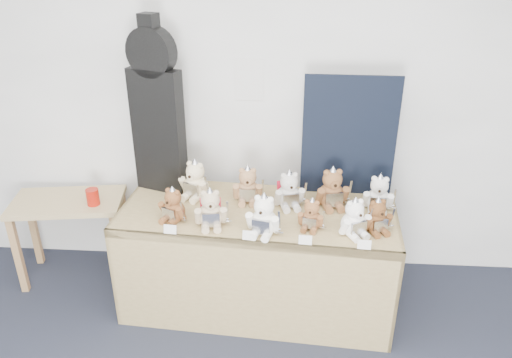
# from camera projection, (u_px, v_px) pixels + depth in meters

# --- Properties ---
(room_shell) EXTENTS (6.00, 6.00, 6.00)m
(room_shell) POSITION_uv_depth(u_px,v_px,m) (249.00, 80.00, 3.56)
(room_shell) COLOR white
(room_shell) RESTS_ON floor
(display_table) EXTENTS (1.92, 0.92, 0.78)m
(display_table) POSITION_uv_depth(u_px,v_px,m) (256.00, 237.00, 3.39)
(display_table) COLOR olive
(display_table) RESTS_ON floor
(side_table) EXTENTS (0.87, 0.56, 0.68)m
(side_table) POSITION_uv_depth(u_px,v_px,m) (69.00, 214.00, 3.79)
(side_table) COLOR tan
(side_table) RESTS_ON floor
(guitar_case) EXTENTS (0.39, 0.23, 1.24)m
(guitar_case) POSITION_uv_depth(u_px,v_px,m) (157.00, 109.00, 3.42)
(guitar_case) COLOR black
(guitar_case) RESTS_ON display_table
(navy_board) EXTENTS (0.65, 0.04, 0.86)m
(navy_board) POSITION_uv_depth(u_px,v_px,m) (349.00, 137.00, 3.43)
(navy_board) COLOR black
(navy_board) RESTS_ON display_table
(red_cup) EXTENTS (0.09, 0.09, 0.12)m
(red_cup) POSITION_uv_depth(u_px,v_px,m) (93.00, 197.00, 3.65)
(red_cup) COLOR #AA170B
(red_cup) RESTS_ON side_table
(teddy_front_far_left) EXTENTS (0.20, 0.20, 0.26)m
(teddy_front_far_left) POSITION_uv_depth(u_px,v_px,m) (173.00, 206.00, 3.23)
(teddy_front_far_left) COLOR brown
(teddy_front_far_left) RESTS_ON display_table
(teddy_front_left) EXTENTS (0.24, 0.21, 0.29)m
(teddy_front_left) POSITION_uv_depth(u_px,v_px,m) (211.00, 210.00, 3.16)
(teddy_front_left) COLOR tan
(teddy_front_left) RESTS_ON display_table
(teddy_front_centre) EXTENTS (0.24, 0.22, 0.30)m
(teddy_front_centre) POSITION_uv_depth(u_px,v_px,m) (264.00, 216.00, 3.08)
(teddy_front_centre) COLOR white
(teddy_front_centre) RESTS_ON display_table
(teddy_front_right) EXTENTS (0.19, 0.17, 0.23)m
(teddy_front_right) POSITION_uv_depth(u_px,v_px,m) (311.00, 215.00, 3.14)
(teddy_front_right) COLOR brown
(teddy_front_right) RESTS_ON display_table
(teddy_front_far_right) EXTENTS (0.23, 0.22, 0.27)m
(teddy_front_far_right) POSITION_uv_depth(u_px,v_px,m) (354.00, 219.00, 3.07)
(teddy_front_far_right) COLOR white
(teddy_front_far_right) RESTS_ON display_table
(teddy_front_end) EXTENTS (0.21, 0.20, 0.25)m
(teddy_front_end) POSITION_uv_depth(u_px,v_px,m) (377.00, 217.00, 3.10)
(teddy_front_end) COLOR brown
(teddy_front_end) RESTS_ON display_table
(teddy_back_left) EXTENTS (0.25, 0.24, 0.31)m
(teddy_back_left) POSITION_uv_depth(u_px,v_px,m) (195.00, 181.00, 3.51)
(teddy_back_left) COLOR beige
(teddy_back_left) RESTS_ON display_table
(teddy_back_centre_left) EXTENTS (0.24, 0.19, 0.29)m
(teddy_back_centre_left) POSITION_uv_depth(u_px,v_px,m) (248.00, 186.00, 3.46)
(teddy_back_centre_left) COLOR #A67A53
(teddy_back_centre_left) RESTS_ON display_table
(teddy_back_centre_right) EXTENTS (0.24, 0.22, 0.29)m
(teddy_back_centre_right) POSITION_uv_depth(u_px,v_px,m) (289.00, 191.00, 3.39)
(teddy_back_centre_right) COLOR beige
(teddy_back_centre_right) RESTS_ON display_table
(teddy_back_right) EXTENTS (0.26, 0.23, 0.31)m
(teddy_back_right) POSITION_uv_depth(u_px,v_px,m) (332.00, 190.00, 3.39)
(teddy_back_right) COLOR brown
(teddy_back_right) RESTS_ON display_table
(teddy_back_end) EXTENTS (0.23, 0.20, 0.28)m
(teddy_back_end) POSITION_uv_depth(u_px,v_px,m) (379.00, 195.00, 3.35)
(teddy_back_end) COLOR white
(teddy_back_end) RESTS_ON display_table
(entry_card_a) EXTENTS (0.08, 0.02, 0.06)m
(entry_card_a) POSITION_uv_depth(u_px,v_px,m) (170.00, 229.00, 3.11)
(entry_card_a) COLOR silver
(entry_card_a) RESTS_ON display_table
(entry_card_b) EXTENTS (0.08, 0.02, 0.06)m
(entry_card_b) POSITION_uv_depth(u_px,v_px,m) (249.00, 235.00, 3.04)
(entry_card_b) COLOR silver
(entry_card_b) RESTS_ON display_table
(entry_card_c) EXTENTS (0.08, 0.02, 0.06)m
(entry_card_c) POSITION_uv_depth(u_px,v_px,m) (305.00, 240.00, 3.00)
(entry_card_c) COLOR silver
(entry_card_c) RESTS_ON display_table
(entry_card_d) EXTENTS (0.08, 0.02, 0.06)m
(entry_card_d) POSITION_uv_depth(u_px,v_px,m) (364.00, 245.00, 2.95)
(entry_card_d) COLOR silver
(entry_card_d) RESTS_ON display_table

